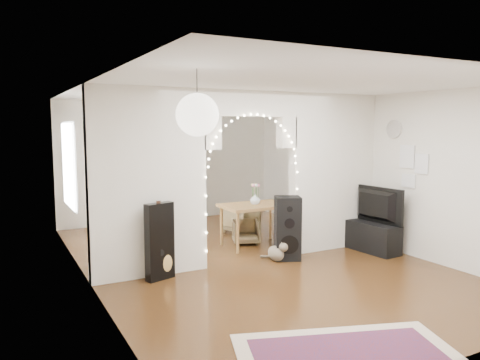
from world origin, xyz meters
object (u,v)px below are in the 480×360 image
dining_table (255,208)px  dining_chair_left (246,232)px  acoustic_guitar (159,251)px  dining_chair_right (241,218)px  floor_speaker (288,228)px  media_console (372,237)px  bookcase (164,189)px

dining_table → dining_chair_left: bearing=113.4°
dining_chair_left → acoustic_guitar: bearing=-129.0°
dining_chair_right → floor_speaker: bearing=-120.9°
dining_table → dining_chair_right: 1.18m
acoustic_guitar → media_console: acoustic_guitar is taller
floor_speaker → bookcase: bookcase is taller
dining_chair_right → dining_table: bearing=-128.5°
media_console → bookcase: size_ratio=0.65×
media_console → bookcase: bearing=117.0°
media_console → dining_chair_left: (-1.67, 1.48, -0.03)m
acoustic_guitar → bookcase: size_ratio=0.62×
floor_speaker → dining_table: bearing=115.0°
dining_chair_left → dining_table: bearing=-46.3°
bookcase → dining_table: bookcase is taller
dining_table → dining_chair_right: (0.28, 1.07, -0.40)m
acoustic_guitar → bookcase: (1.31, 3.65, 0.35)m
acoustic_guitar → floor_speaker: bearing=2.7°
acoustic_guitar → dining_chair_right: 3.19m
floor_speaker → media_console: floor_speaker is taller
bookcase → acoustic_guitar: bearing=-104.9°
acoustic_guitar → dining_chair_right: acoustic_guitar is taller
media_console → dining_table: dining_table is taller
acoustic_guitar → dining_table: bearing=28.2°
bookcase → dining_chair_right: (1.10, -1.57, -0.48)m
acoustic_guitar → media_console: (3.71, -0.27, -0.16)m
bookcase → dining_chair_right: bookcase is taller
floor_speaker → bookcase: size_ratio=0.67×
dining_chair_left → dining_chair_right: dining_chair_right is taller
floor_speaker → dining_table: size_ratio=0.85×
acoustic_guitar → dining_chair_left: size_ratio=1.96×
media_console → dining_chair_left: size_ratio=2.07×
dining_table → dining_chair_right: size_ratio=1.93×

